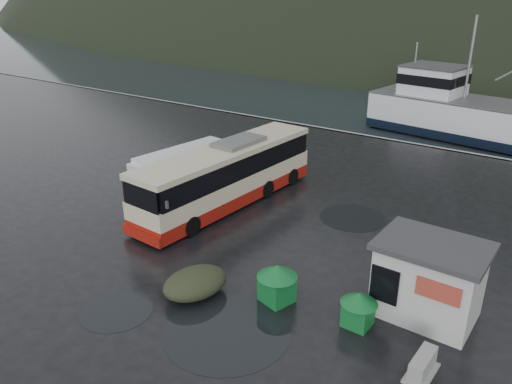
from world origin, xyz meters
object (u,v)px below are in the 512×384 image
Objects in this scene: waste_bin_right at (357,325)px; dome_tent at (196,294)px; jersey_barrier_b at (421,374)px; coach_bus at (228,203)px; jersey_barrier_a at (405,302)px; ticket_kiosk at (423,314)px; fishing_trawler at (495,126)px; white_van at (187,194)px; waste_bin_left at (277,300)px.

waste_bin_right is 6.07m from dome_tent.
waste_bin_right is 0.91× the size of jersey_barrier_b.
coach_bus is 14.33m from jersey_barrier_b.
jersey_barrier_a is (6.69, 4.03, 0.00)m from dome_tent.
ticket_kiosk is (1.68, 1.94, 0.00)m from waste_bin_right.
fishing_trawler is (-3.32, 29.05, 0.00)m from ticket_kiosk.
coach_bus is at bearing 119.71° from dome_tent.
coach_bus is 1.90× the size of white_van.
white_van is 9.96m from dome_tent.
white_van reaches higher than jersey_barrier_b.
jersey_barrier_a is at bearing -6.09° from white_van.
waste_bin_left reaches higher than jersey_barrier_b.
jersey_barrier_b is (1.68, -3.31, 0.00)m from jersey_barrier_a.
waste_bin_right is 0.05× the size of fishing_trawler.
dome_tent is 8.36m from ticket_kiosk.
jersey_barrier_a is (13.62, -3.13, 0.00)m from white_van.
jersey_barrier_a is at bearing 161.33° from ticket_kiosk.
jersey_barrier_b is 0.06× the size of fishing_trawler.
coach_bus is 12.32m from ticket_kiosk.
fishing_trawler reaches higher than jersey_barrier_b.
ticket_kiosk is 2.55× the size of jersey_barrier_b.
jersey_barrier_a is at bearing 67.94° from waste_bin_right.
white_van is at bearing 157.18° from waste_bin_right.
ticket_kiosk is at bearing 49.06° from waste_bin_right.
white_van is 2.42× the size of dome_tent.
coach_bus is 9.26m from waste_bin_left.
waste_bin_left reaches higher than jersey_barrier_a.
jersey_barrier_a is 3.71m from jersey_barrier_b.
fishing_trawler is (4.16, 32.80, 0.00)m from dome_tent.
waste_bin_right is 0.36× the size of ticket_kiosk.
fishing_trawler is at bearing 74.76° from coach_bus.
jersey_barrier_a is at bearing 116.85° from jersey_barrier_b.
jersey_barrier_b is at bearing -63.15° from jersey_barrier_a.
waste_bin_right reaches higher than dome_tent.
waste_bin_left is 3.09m from dome_tent.
jersey_barrier_b is (2.58, -1.09, 0.00)m from waste_bin_right.
jersey_barrier_a is at bearing -14.30° from coach_bus.
waste_bin_right is at bearing 17.34° from dome_tent.
ticket_kiosk is at bearing -75.79° from fishing_trawler.
white_van is at bearing -170.16° from coach_bus.
fishing_trawler is (-2.53, 28.77, 0.00)m from jersey_barrier_a.
jersey_barrier_b is at bearing -24.99° from coach_bus.
waste_bin_right is (3.05, 0.39, 0.00)m from waste_bin_left.
dome_tent reaches higher than jersey_barrier_b.
dome_tent is at bearing -39.08° from white_van.
dome_tent is (-2.74, -1.42, 0.00)m from waste_bin_left.
white_van is 0.25× the size of fishing_trawler.
waste_bin_right is 0.50× the size of dome_tent.
fishing_trawler is at bearing 97.65° from ticket_kiosk.
waste_bin_left is at bearing 172.84° from jersey_barrier_b.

